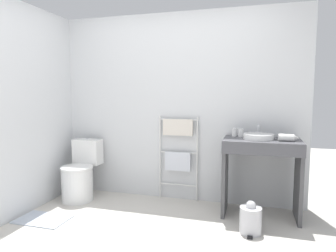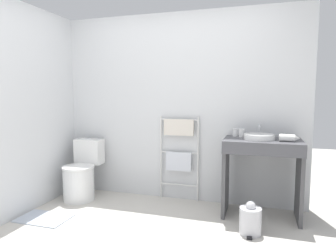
# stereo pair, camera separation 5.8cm
# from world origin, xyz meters

# --- Properties ---
(wall_back) EXTENTS (3.27, 0.12, 2.40)m
(wall_back) POSITION_xyz_m (0.00, 1.54, 1.20)
(wall_back) COLOR silver
(wall_back) RESTS_ON ground_plane
(wall_side) EXTENTS (0.12, 2.19, 2.40)m
(wall_side) POSITION_xyz_m (-1.57, 0.74, 1.20)
(wall_side) COLOR silver
(wall_side) RESTS_ON ground_plane
(toilet) EXTENTS (0.41, 0.57, 0.77)m
(toilet) POSITION_xyz_m (-1.18, 1.11, 0.32)
(toilet) COLOR white
(toilet) RESTS_ON ground_plane
(towel_radiator) EXTENTS (0.52, 0.06, 1.09)m
(towel_radiator) POSITION_xyz_m (0.06, 1.42, 0.69)
(towel_radiator) COLOR silver
(towel_radiator) RESTS_ON ground_plane
(vanity_counter) EXTENTS (0.83, 0.53, 0.88)m
(vanity_counter) POSITION_xyz_m (1.08, 1.18, 0.58)
(vanity_counter) COLOR #4C4C51
(vanity_counter) RESTS_ON ground_plane
(sink_basin) EXTENTS (0.33, 0.33, 0.06)m
(sink_basin) POSITION_xyz_m (1.05, 1.18, 0.91)
(sink_basin) COLOR white
(sink_basin) RESTS_ON vanity_counter
(faucet) EXTENTS (0.02, 0.10, 0.14)m
(faucet) POSITION_xyz_m (1.05, 1.36, 0.97)
(faucet) COLOR silver
(faucet) RESTS_ON vanity_counter
(cup_near_wall) EXTENTS (0.06, 0.06, 0.10)m
(cup_near_wall) POSITION_xyz_m (0.78, 1.35, 0.93)
(cup_near_wall) COLOR white
(cup_near_wall) RESTS_ON vanity_counter
(cup_near_edge) EXTENTS (0.06, 0.06, 0.10)m
(cup_near_edge) POSITION_xyz_m (0.85, 1.31, 0.93)
(cup_near_edge) COLOR white
(cup_near_edge) RESTS_ON vanity_counter
(hair_dryer) EXTENTS (0.21, 0.18, 0.08)m
(hair_dryer) POSITION_xyz_m (1.34, 1.13, 0.92)
(hair_dryer) COLOR white
(hair_dryer) RESTS_ON vanity_counter
(trash_bin) EXTENTS (0.21, 0.25, 0.33)m
(trash_bin) POSITION_xyz_m (0.99, 0.71, 0.14)
(trash_bin) COLOR silver
(trash_bin) RESTS_ON ground_plane
(bath_mat) EXTENTS (0.56, 0.36, 0.01)m
(bath_mat) POSITION_xyz_m (-1.21, 0.40, 0.01)
(bath_mat) COLOR #B2BCCC
(bath_mat) RESTS_ON ground_plane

